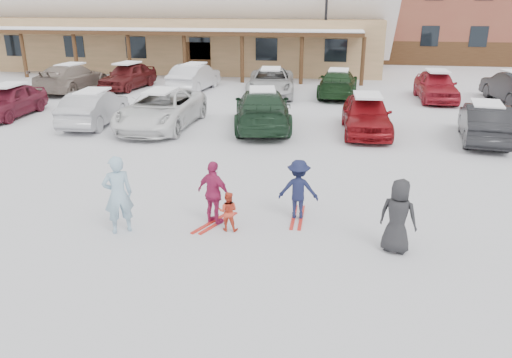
# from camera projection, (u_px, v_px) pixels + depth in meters

# --- Properties ---
(ground) EXTENTS (160.00, 160.00, 0.00)m
(ground) POSITION_uv_depth(u_px,v_px,m) (236.00, 237.00, 10.92)
(ground) COLOR white
(ground) RESTS_ON ground
(day_lodge) EXTENTS (29.12, 12.50, 10.38)m
(day_lodge) POSITION_uv_depth(u_px,v_px,m) (187.00, 12.00, 36.82)
(day_lodge) COLOR tan
(day_lodge) RESTS_ON ground
(lamp_post) EXTENTS (0.50, 0.25, 6.78)m
(lamp_post) POSITION_uv_depth(u_px,v_px,m) (326.00, 17.00, 31.19)
(lamp_post) COLOR black
(lamp_post) RESTS_ON ground
(adult_skier) EXTENTS (0.77, 0.71, 1.77)m
(adult_skier) POSITION_uv_depth(u_px,v_px,m) (118.00, 195.00, 10.86)
(adult_skier) COLOR #91B8CE
(adult_skier) RESTS_ON ground
(toddler_red) EXTENTS (0.44, 0.35, 0.91)m
(toddler_red) POSITION_uv_depth(u_px,v_px,m) (228.00, 211.00, 11.08)
(toddler_red) COLOR red
(toddler_red) RESTS_ON ground
(child_navy) EXTENTS (0.93, 0.54, 1.44)m
(child_navy) POSITION_uv_depth(u_px,v_px,m) (298.00, 190.00, 11.61)
(child_navy) COLOR #14193A
(child_navy) RESTS_ON ground
(skis_child_navy) EXTENTS (0.21, 1.40, 0.03)m
(skis_child_navy) POSITION_uv_depth(u_px,v_px,m) (298.00, 217.00, 11.85)
(skis_child_navy) COLOR red
(skis_child_navy) RESTS_ON ground
(child_magenta) EXTENTS (0.95, 0.70, 1.50)m
(child_magenta) POSITION_uv_depth(u_px,v_px,m) (214.00, 193.00, 11.31)
(child_magenta) COLOR #A82356
(child_magenta) RESTS_ON ground
(skis_child_magenta) EXTENTS (0.76, 1.36, 0.03)m
(skis_child_magenta) POSITION_uv_depth(u_px,v_px,m) (215.00, 223.00, 11.56)
(skis_child_magenta) COLOR red
(skis_child_magenta) RESTS_ON ground
(bystander_dark) EXTENTS (0.89, 0.75, 1.56)m
(bystander_dark) POSITION_uv_depth(u_px,v_px,m) (398.00, 216.00, 10.05)
(bystander_dark) COLOR #242426
(bystander_dark) RESTS_ON ground
(parked_car_0) EXTENTS (1.73, 4.12, 1.39)m
(parked_car_0) POSITION_uv_depth(u_px,v_px,m) (9.00, 101.00, 21.74)
(parked_car_0) COLOR maroon
(parked_car_0) RESTS_ON ground
(parked_car_1) EXTENTS (1.72, 4.31, 1.39)m
(parked_car_1) POSITION_uv_depth(u_px,v_px,m) (94.00, 108.00, 20.33)
(parked_car_1) COLOR #A1A1A7
(parked_car_1) RESTS_ON ground
(parked_car_2) EXTENTS (2.64, 5.43, 1.49)m
(parked_car_2) POSITION_uv_depth(u_px,v_px,m) (161.00, 109.00, 19.86)
(parked_car_2) COLOR white
(parked_car_2) RESTS_ON ground
(parked_car_3) EXTENTS (2.99, 5.60, 1.55)m
(parked_car_3) POSITION_uv_depth(u_px,v_px,m) (262.00, 109.00, 19.78)
(parked_car_3) COLOR #1B3422
(parked_car_3) RESTS_ON ground
(parked_car_4) EXTENTS (1.87, 4.39, 1.48)m
(parked_car_4) POSITION_uv_depth(u_px,v_px,m) (366.00, 114.00, 19.02)
(parked_car_4) COLOR maroon
(parked_car_4) RESTS_ON ground
(parked_car_5) EXTENTS (2.09, 4.39, 1.39)m
(parked_car_5) POSITION_uv_depth(u_px,v_px,m) (484.00, 122.00, 17.97)
(parked_car_5) COLOR black
(parked_car_5) RESTS_ON ground
(parked_car_7) EXTENTS (2.55, 5.31, 1.49)m
(parked_car_7) POSITION_uv_depth(u_px,v_px,m) (72.00, 78.00, 27.65)
(parked_car_7) COLOR gray
(parked_car_7) RESTS_ON ground
(parked_car_8) EXTENTS (2.35, 4.49, 1.46)m
(parked_car_8) POSITION_uv_depth(u_px,v_px,m) (128.00, 76.00, 28.46)
(parked_car_8) COLOR #581819
(parked_car_8) RESTS_ON ground
(parked_car_9) EXTENTS (2.06, 4.63, 1.48)m
(parked_car_9) POSITION_uv_depth(u_px,v_px,m) (194.00, 77.00, 27.90)
(parked_car_9) COLOR silver
(parked_car_9) RESTS_ON ground
(parked_car_10) EXTENTS (2.84, 5.38, 1.44)m
(parked_car_10) POSITION_uv_depth(u_px,v_px,m) (271.00, 82.00, 26.33)
(parked_car_10) COLOR #B8B8B8
(parked_car_10) RESTS_ON ground
(parked_car_11) EXTENTS (2.22, 4.88, 1.38)m
(parked_car_11) POSITION_uv_depth(u_px,v_px,m) (338.00, 83.00, 26.22)
(parked_car_11) COLOR #183519
(parked_car_11) RESTS_ON ground
(parked_car_12) EXTENTS (1.81, 4.39, 1.49)m
(parked_car_12) POSITION_uv_depth(u_px,v_px,m) (436.00, 86.00, 25.16)
(parked_car_12) COLOR #A41C2A
(parked_car_12) RESTS_ON ground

